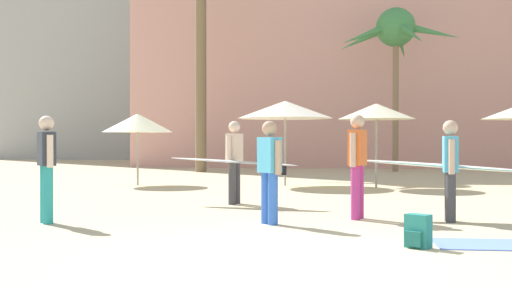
{
  "coord_description": "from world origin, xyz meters",
  "views": [
    {
      "loc": [
        0.57,
        -6.68,
        1.35
      ],
      "look_at": [
        -0.96,
        6.2,
        1.25
      ],
      "focal_mm": 42.84,
      "sensor_mm": 36.0,
      "label": 1
    }
  ],
  "objects_px": {
    "backpack": "(418,232)",
    "person_mid_center": "(449,166)",
    "cafe_umbrella_3": "(138,123)",
    "cafe_umbrella_1": "(285,110)",
    "person_mid_left": "(357,162)",
    "cafe_umbrella_2": "(376,111)",
    "person_far_left": "(269,168)",
    "palm_tree_far_left": "(395,34)",
    "beach_towel": "(496,245)",
    "person_near_left": "(47,164)",
    "person_near_right": "(234,160)"
  },
  "relations": [
    {
      "from": "person_far_left",
      "to": "cafe_umbrella_2",
      "type": "bearing_deg",
      "value": 34.96
    },
    {
      "from": "person_mid_center",
      "to": "person_mid_left",
      "type": "distance_m",
      "value": 1.5
    },
    {
      "from": "backpack",
      "to": "person_mid_center",
      "type": "bearing_deg",
      "value": -163.28
    },
    {
      "from": "cafe_umbrella_3",
      "to": "person_near_left",
      "type": "xyz_separation_m",
      "value": [
        1.09,
        -8.12,
        -0.88
      ]
    },
    {
      "from": "cafe_umbrella_1",
      "to": "person_far_left",
      "type": "xyz_separation_m",
      "value": [
        0.32,
        -8.08,
        -1.32
      ]
    },
    {
      "from": "palm_tree_far_left",
      "to": "person_near_right",
      "type": "bearing_deg",
      "value": -109.05
    },
    {
      "from": "backpack",
      "to": "person_near_left",
      "type": "xyz_separation_m",
      "value": [
        -5.62,
        1.58,
        0.75
      ]
    },
    {
      "from": "cafe_umbrella_3",
      "to": "person_mid_center",
      "type": "distance_m",
      "value": 10.39
    },
    {
      "from": "person_mid_center",
      "to": "palm_tree_far_left",
      "type": "bearing_deg",
      "value": -87.4
    },
    {
      "from": "palm_tree_far_left",
      "to": "person_near_right",
      "type": "height_order",
      "value": "palm_tree_far_left"
    },
    {
      "from": "cafe_umbrella_1",
      "to": "person_near_right",
      "type": "height_order",
      "value": "cafe_umbrella_1"
    },
    {
      "from": "beach_towel",
      "to": "person_mid_center",
      "type": "height_order",
      "value": "person_mid_center"
    },
    {
      "from": "person_mid_center",
      "to": "cafe_umbrella_2",
      "type": "bearing_deg",
      "value": -79.03
    },
    {
      "from": "person_near_right",
      "to": "person_mid_center",
      "type": "relative_size",
      "value": 0.93
    },
    {
      "from": "palm_tree_far_left",
      "to": "person_near_left",
      "type": "distance_m",
      "value": 18.98
    },
    {
      "from": "palm_tree_far_left",
      "to": "person_near_left",
      "type": "relative_size",
      "value": 3.98
    },
    {
      "from": "cafe_umbrella_1",
      "to": "person_near_right",
      "type": "distance_m",
      "value": 5.47
    },
    {
      "from": "beach_towel",
      "to": "backpack",
      "type": "relative_size",
      "value": 3.68
    },
    {
      "from": "backpack",
      "to": "cafe_umbrella_1",
      "type": "bearing_deg",
      "value": -131.73
    },
    {
      "from": "person_near_left",
      "to": "person_mid_left",
      "type": "bearing_deg",
      "value": -25.43
    },
    {
      "from": "cafe_umbrella_2",
      "to": "person_mid_left",
      "type": "xyz_separation_m",
      "value": [
        -0.84,
        -6.86,
        -1.16
      ]
    },
    {
      "from": "cafe_umbrella_2",
      "to": "person_far_left",
      "type": "height_order",
      "value": "cafe_umbrella_2"
    },
    {
      "from": "cafe_umbrella_2",
      "to": "person_near_left",
      "type": "xyz_separation_m",
      "value": [
        -5.84,
        -7.98,
        -1.18
      ]
    },
    {
      "from": "person_near_right",
      "to": "person_mid_left",
      "type": "distance_m",
      "value": 3.16
    },
    {
      "from": "cafe_umbrella_1",
      "to": "person_near_left",
      "type": "height_order",
      "value": "cafe_umbrella_1"
    },
    {
      "from": "beach_towel",
      "to": "backpack",
      "type": "xyz_separation_m",
      "value": [
        -1.03,
        -0.32,
        0.19
      ]
    },
    {
      "from": "person_near_left",
      "to": "person_far_left",
      "type": "relative_size",
      "value": 1.05
    },
    {
      "from": "person_near_right",
      "to": "person_mid_center",
      "type": "xyz_separation_m",
      "value": [
        3.94,
        -2.04,
        -0.03
      ]
    },
    {
      "from": "beach_towel",
      "to": "person_near_left",
      "type": "xyz_separation_m",
      "value": [
        -6.64,
        1.26,
        0.95
      ]
    },
    {
      "from": "cafe_umbrella_2",
      "to": "person_mid_center",
      "type": "distance_m",
      "value": 7.03
    },
    {
      "from": "person_far_left",
      "to": "beach_towel",
      "type": "bearing_deg",
      "value": -65.92
    },
    {
      "from": "cafe_umbrella_3",
      "to": "person_mid_center",
      "type": "height_order",
      "value": "cafe_umbrella_3"
    },
    {
      "from": "palm_tree_far_left",
      "to": "cafe_umbrella_2",
      "type": "distance_m",
      "value": 9.69
    },
    {
      "from": "backpack",
      "to": "person_mid_center",
      "type": "relative_size",
      "value": 0.14
    },
    {
      "from": "cafe_umbrella_1",
      "to": "person_mid_left",
      "type": "bearing_deg",
      "value": -76.54
    },
    {
      "from": "cafe_umbrella_1",
      "to": "person_near_left",
      "type": "bearing_deg",
      "value": -111.19
    },
    {
      "from": "cafe_umbrella_2",
      "to": "person_near_right",
      "type": "distance_m",
      "value": 5.98
    },
    {
      "from": "cafe_umbrella_2",
      "to": "backpack",
      "type": "height_order",
      "value": "cafe_umbrella_2"
    },
    {
      "from": "palm_tree_far_left",
      "to": "person_near_left",
      "type": "xyz_separation_m",
      "value": [
        -7.29,
        -16.84,
        -4.84
      ]
    },
    {
      "from": "person_near_right",
      "to": "person_mid_left",
      "type": "bearing_deg",
      "value": 158.59
    },
    {
      "from": "palm_tree_far_left",
      "to": "cafe_umbrella_3",
      "type": "xyz_separation_m",
      "value": [
        -8.39,
        -8.71,
        -3.96
      ]
    },
    {
      "from": "cafe_umbrella_1",
      "to": "person_far_left",
      "type": "bearing_deg",
      "value": -87.73
    },
    {
      "from": "person_near_left",
      "to": "palm_tree_far_left",
      "type": "bearing_deg",
      "value": 28.55
    },
    {
      "from": "backpack",
      "to": "cafe_umbrella_2",
      "type": "bearing_deg",
      "value": -146.35
    },
    {
      "from": "person_mid_left",
      "to": "person_near_right",
      "type": "bearing_deg",
      "value": 160.58
    },
    {
      "from": "cafe_umbrella_3",
      "to": "backpack",
      "type": "distance_m",
      "value": 11.91
    },
    {
      "from": "palm_tree_far_left",
      "to": "person_far_left",
      "type": "height_order",
      "value": "palm_tree_far_left"
    },
    {
      "from": "beach_towel",
      "to": "backpack",
      "type": "distance_m",
      "value": 1.09
    },
    {
      "from": "cafe_umbrella_2",
      "to": "backpack",
      "type": "relative_size",
      "value": 5.62
    },
    {
      "from": "palm_tree_far_left",
      "to": "cafe_umbrella_2",
      "type": "xyz_separation_m",
      "value": [
        -1.46,
        -8.85,
        -3.66
      ]
    }
  ]
}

